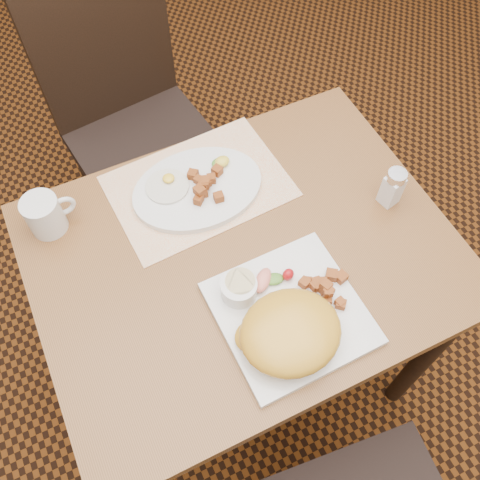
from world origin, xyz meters
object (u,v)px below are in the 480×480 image
object	(u,v)px
salt_shaker	(393,187)
coffee_mug	(45,215)
plate_square	(290,313)
plate_oval	(198,189)
table	(244,275)
chair_far	(131,113)

from	to	relation	value
salt_shaker	coffee_mug	distance (m)	0.76
plate_square	plate_oval	world-z (taller)	plate_oval
table	plate_square	world-z (taller)	plate_square
table	salt_shaker	xyz separation A→B (m)	(0.36, -0.02, 0.16)
salt_shaker	plate_oval	bearing A→B (deg)	151.05
chair_far	salt_shaker	distance (m)	0.88
chair_far	coffee_mug	world-z (taller)	chair_far
salt_shaker	plate_square	bearing A→B (deg)	-155.52
plate_square	coffee_mug	distance (m)	0.56
table	plate_square	xyz separation A→B (m)	(0.02, -0.17, 0.12)
chair_far	coffee_mug	xyz separation A→B (m)	(-0.31, -0.47, 0.26)
table	coffee_mug	bearing A→B (deg)	145.61
plate_oval	salt_shaker	xyz separation A→B (m)	(0.38, -0.21, 0.04)
plate_square	salt_shaker	world-z (taller)	salt_shaker
plate_oval	salt_shaker	bearing A→B (deg)	-28.95
table	salt_shaker	bearing A→B (deg)	-2.99
chair_far	salt_shaker	world-z (taller)	chair_far
chair_far	plate_square	bearing A→B (deg)	86.81
table	chair_far	world-z (taller)	chair_far
plate_oval	plate_square	bearing A→B (deg)	-82.85
coffee_mug	salt_shaker	bearing A→B (deg)	-20.29
chair_far	plate_oval	xyz separation A→B (m)	(0.02, -0.52, 0.22)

